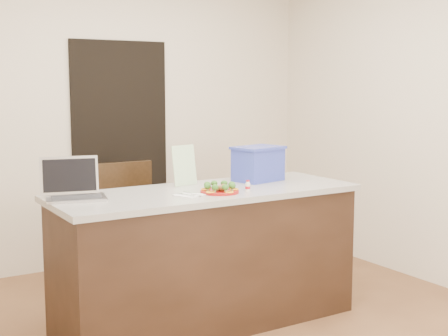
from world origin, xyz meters
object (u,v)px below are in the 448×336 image
napkin (189,195)px  laptop (73,187)px  plate (220,191)px  chair (131,219)px  blue_box (258,163)px  yogurt_bottle (248,187)px  island (207,257)px

napkin → laptop: (-0.65, 0.30, 0.06)m
plate → chair: (-0.18, 1.04, -0.36)m
napkin → chair: (0.03, 1.02, -0.35)m
laptop → blue_box: bearing=13.5°
napkin → plate: bearing=-3.8°
napkin → yogurt_bottle: size_ratio=2.20×
plate → blue_box: blue_box is taller
blue_box → island: bearing=-176.9°
napkin → yogurt_bottle: yogurt_bottle is taller
chair → laptop: bearing=-133.3°
yogurt_bottle → napkin: bearing=172.9°
island → yogurt_bottle: (0.21, -0.18, 0.49)m
laptop → blue_box: 1.36m
laptop → chair: bearing=61.2°
island → plate: bearing=-84.5°
island → chair: chair is taller
laptop → yogurt_bottle: bearing=-3.7°
napkin → blue_box: 0.77m
plate → island: bearing=95.5°
plate → laptop: size_ratio=0.62×
napkin → laptop: bearing=155.4°
island → yogurt_bottle: bearing=-41.7°
plate → yogurt_bottle: yogurt_bottle is taller
yogurt_bottle → chair: chair is taller
blue_box → yogurt_bottle: bearing=-145.3°
laptop → plate: bearing=-5.3°
plate → napkin: plate is taller
plate → chair: 1.11m
chair → yogurt_bottle: bearing=-70.7°
chair → island: bearing=-79.2°
laptop → blue_box: (1.36, -0.02, 0.06)m
plate → yogurt_bottle: size_ratio=3.52×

